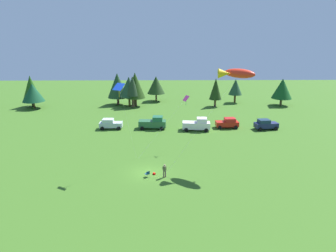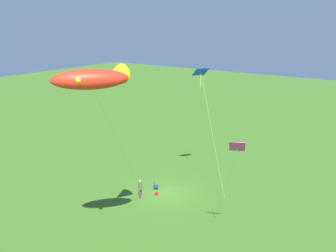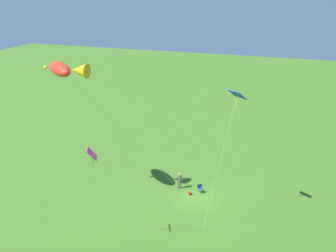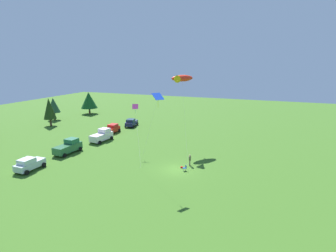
{
  "view_description": "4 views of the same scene",
  "coord_description": "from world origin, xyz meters",
  "px_view_note": "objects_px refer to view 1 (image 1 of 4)",
  "views": [
    {
      "loc": [
        2.07,
        -38.9,
        17.83
      ],
      "look_at": [
        2.66,
        2.09,
        5.68
      ],
      "focal_mm": 35.0,
      "sensor_mm": 36.0,
      "label": 1
    },
    {
      "loc": [
        27.23,
        19.42,
        15.74
      ],
      "look_at": [
        -0.16,
        0.01,
        6.44
      ],
      "focal_mm": 42.0,
      "sensor_mm": 36.0,
      "label": 2
    },
    {
      "loc": [
        -8.25,
        31.99,
        19.51
      ],
      "look_at": [
        2.69,
        0.69,
        7.35
      ],
      "focal_mm": 42.0,
      "sensor_mm": 36.0,
      "label": 3
    },
    {
      "loc": [
        -33.51,
        -11.63,
        15.15
      ],
      "look_at": [
        0.18,
        1.36,
        6.36
      ],
      "focal_mm": 28.0,
      "sensor_mm": 36.0,
      "label": 4
    }
  ],
  "objects_px": {
    "folding_chair": "(148,174)",
    "car_red_sedan": "(228,123)",
    "car_silver_compact": "(110,124)",
    "truck_green_flatbed": "(153,123)",
    "person_kite_flyer": "(165,170)",
    "kite_diamond_rainbow": "(185,100)",
    "kite_large_fish": "(236,73)",
    "kite_diamond_blue": "(119,88)",
    "car_navy_hatch": "(266,124)",
    "backpack_on_grass": "(154,174)",
    "truck_white_pickup": "(197,124)"
  },
  "relations": [
    {
      "from": "car_silver_compact",
      "to": "car_red_sedan",
      "type": "height_order",
      "value": "same"
    },
    {
      "from": "backpack_on_grass",
      "to": "kite_large_fish",
      "type": "bearing_deg",
      "value": 19.32
    },
    {
      "from": "kite_large_fish",
      "to": "truck_green_flatbed",
      "type": "bearing_deg",
      "value": 124.12
    },
    {
      "from": "person_kite_flyer",
      "to": "car_red_sedan",
      "type": "relative_size",
      "value": 0.41
    },
    {
      "from": "person_kite_flyer",
      "to": "kite_diamond_blue",
      "type": "distance_m",
      "value": 11.59
    },
    {
      "from": "car_silver_compact",
      "to": "kite_diamond_blue",
      "type": "bearing_deg",
      "value": 103.3
    },
    {
      "from": "truck_green_flatbed",
      "to": "kite_diamond_rainbow",
      "type": "xyz_separation_m",
      "value": [
        5.12,
        -10.4,
        6.54
      ]
    },
    {
      "from": "car_silver_compact",
      "to": "kite_diamond_blue",
      "type": "height_order",
      "value": "kite_diamond_blue"
    },
    {
      "from": "truck_green_flatbed",
      "to": "kite_diamond_rainbow",
      "type": "height_order",
      "value": "kite_diamond_rainbow"
    },
    {
      "from": "car_red_sedan",
      "to": "kite_diamond_blue",
      "type": "relative_size",
      "value": 0.37
    },
    {
      "from": "kite_diamond_blue",
      "to": "car_silver_compact",
      "type": "bearing_deg",
      "value": 103.59
    },
    {
      "from": "kite_diamond_rainbow",
      "to": "kite_diamond_blue",
      "type": "relative_size",
      "value": 0.72
    },
    {
      "from": "person_kite_flyer",
      "to": "backpack_on_grass",
      "type": "height_order",
      "value": "person_kite_flyer"
    },
    {
      "from": "car_silver_compact",
      "to": "person_kite_flyer",
      "type": "bearing_deg",
      "value": 115.15
    },
    {
      "from": "truck_white_pickup",
      "to": "person_kite_flyer",
      "type": "bearing_deg",
      "value": -102.21
    },
    {
      "from": "folding_chair",
      "to": "truck_white_pickup",
      "type": "bearing_deg",
      "value": -58.38
    },
    {
      "from": "truck_white_pickup",
      "to": "kite_large_fish",
      "type": "height_order",
      "value": "kite_large_fish"
    },
    {
      "from": "car_silver_compact",
      "to": "kite_diamond_blue",
      "type": "distance_m",
      "value": 21.22
    },
    {
      "from": "person_kite_flyer",
      "to": "truck_green_flatbed",
      "type": "height_order",
      "value": "truck_green_flatbed"
    },
    {
      "from": "car_silver_compact",
      "to": "backpack_on_grass",
      "type": "bearing_deg",
      "value": 112.92
    },
    {
      "from": "car_red_sedan",
      "to": "person_kite_flyer",
      "type": "bearing_deg",
      "value": -120.39
    },
    {
      "from": "truck_green_flatbed",
      "to": "kite_diamond_blue",
      "type": "xyz_separation_m",
      "value": [
        -3.58,
        -18.27,
        9.7
      ]
    },
    {
      "from": "folding_chair",
      "to": "car_red_sedan",
      "type": "bearing_deg",
      "value": -69.42
    },
    {
      "from": "truck_white_pickup",
      "to": "backpack_on_grass",
      "type": "bearing_deg",
      "value": -106.47
    },
    {
      "from": "truck_green_flatbed",
      "to": "car_red_sedan",
      "type": "xyz_separation_m",
      "value": [
        13.94,
        0.28,
        -0.15
      ]
    },
    {
      "from": "kite_large_fish",
      "to": "kite_diamond_blue",
      "type": "relative_size",
      "value": 1.14
    },
    {
      "from": "kite_large_fish",
      "to": "backpack_on_grass",
      "type": "bearing_deg",
      "value": -160.68
    },
    {
      "from": "car_red_sedan",
      "to": "kite_diamond_rainbow",
      "type": "distance_m",
      "value": 15.38
    },
    {
      "from": "backpack_on_grass",
      "to": "person_kite_flyer",
      "type": "bearing_deg",
      "value": -31.52
    },
    {
      "from": "truck_white_pickup",
      "to": "kite_diamond_blue",
      "type": "height_order",
      "value": "kite_diamond_blue"
    },
    {
      "from": "kite_large_fish",
      "to": "kite_diamond_blue",
      "type": "height_order",
      "value": "kite_large_fish"
    },
    {
      "from": "truck_green_flatbed",
      "to": "car_silver_compact",
      "type": "bearing_deg",
      "value": -176.85
    },
    {
      "from": "car_silver_compact",
      "to": "car_red_sedan",
      "type": "xyz_separation_m",
      "value": [
        21.94,
        0.28,
        0.0
      ]
    },
    {
      "from": "truck_green_flatbed",
      "to": "truck_white_pickup",
      "type": "height_order",
      "value": "same"
    },
    {
      "from": "kite_diamond_rainbow",
      "to": "truck_green_flatbed",
      "type": "bearing_deg",
      "value": 116.2
    },
    {
      "from": "folding_chair",
      "to": "backpack_on_grass",
      "type": "height_order",
      "value": "folding_chair"
    },
    {
      "from": "backpack_on_grass",
      "to": "truck_white_pickup",
      "type": "height_order",
      "value": "truck_white_pickup"
    },
    {
      "from": "car_silver_compact",
      "to": "truck_green_flatbed",
      "type": "bearing_deg",
      "value": 179.69
    },
    {
      "from": "person_kite_flyer",
      "to": "kite_diamond_rainbow",
      "type": "relative_size",
      "value": 0.21
    },
    {
      "from": "truck_white_pickup",
      "to": "kite_diamond_rainbow",
      "type": "xyz_separation_m",
      "value": [
        -2.95,
        -9.23,
        6.54
      ]
    },
    {
      "from": "car_red_sedan",
      "to": "kite_large_fish",
      "type": "height_order",
      "value": "kite_large_fish"
    },
    {
      "from": "car_navy_hatch",
      "to": "truck_green_flatbed",
      "type": "bearing_deg",
      "value": -10.11
    },
    {
      "from": "truck_green_flatbed",
      "to": "kite_large_fish",
      "type": "relative_size",
      "value": 0.39
    },
    {
      "from": "person_kite_flyer",
      "to": "kite_large_fish",
      "type": "height_order",
      "value": "kite_large_fish"
    },
    {
      "from": "car_silver_compact",
      "to": "truck_green_flatbed",
      "type": "height_order",
      "value": "truck_green_flatbed"
    },
    {
      "from": "backpack_on_grass",
      "to": "truck_green_flatbed",
      "type": "bearing_deg",
      "value": 91.89
    },
    {
      "from": "car_navy_hatch",
      "to": "kite_diamond_blue",
      "type": "height_order",
      "value": "kite_diamond_blue"
    },
    {
      "from": "car_navy_hatch",
      "to": "kite_large_fish",
      "type": "xyz_separation_m",
      "value": [
        -9.61,
        -15.79,
        11.44
      ]
    },
    {
      "from": "person_kite_flyer",
      "to": "folding_chair",
      "type": "relative_size",
      "value": 2.12
    },
    {
      "from": "backpack_on_grass",
      "to": "folding_chair",
      "type": "bearing_deg",
      "value": -136.45
    }
  ]
}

